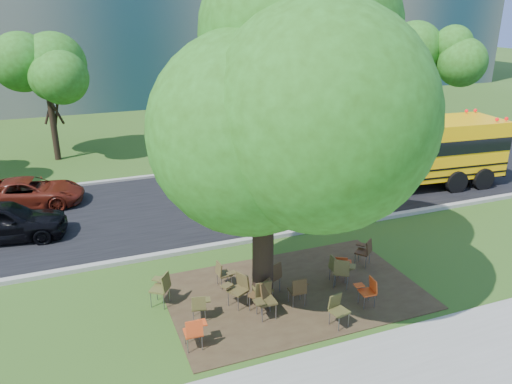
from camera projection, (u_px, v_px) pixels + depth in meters
name	position (u px, v px, depth m)	size (l,w,h in m)	color
ground	(255.00, 291.00, 14.19)	(160.00, 160.00, 0.00)	#315119
dirt_patch	(294.00, 292.00, 14.09)	(7.00, 4.50, 0.03)	#382819
asphalt_road	(193.00, 205.00, 20.30)	(80.00, 8.00, 0.04)	black
kerb_near	(222.00, 245.00, 16.79)	(80.00, 0.25, 0.14)	gray
kerb_far	(171.00, 174.00, 23.87)	(80.00, 0.25, 0.14)	gray
bg_tree_2	(47.00, 79.00, 25.01)	(4.80, 4.80, 6.62)	black
bg_tree_3	(298.00, 57.00, 27.40)	(5.60, 5.60, 7.84)	black
bg_tree_4	(427.00, 66.00, 29.49)	(5.00, 5.00, 6.85)	black
main_tree	(264.00, 98.00, 11.67)	(7.20, 7.20, 9.20)	black
school_bus	(383.00, 153.00, 21.41)	(12.23, 3.61, 2.95)	#FFB308
chair_0	(195.00, 330.00, 11.57)	(0.58, 0.51, 0.87)	#D54216
chair_1	(200.00, 305.00, 12.66)	(0.57, 0.45, 0.77)	#4C4621
chair_2	(262.00, 292.00, 13.04)	(0.64, 0.80, 0.96)	#4A331A
chair_3	(264.00, 297.00, 12.78)	(0.62, 0.56, 0.96)	#43391D
chair_4	(299.00, 288.00, 13.29)	(0.59, 0.51, 0.86)	#3E2C16
chair_5	(337.00, 308.00, 12.43)	(0.59, 0.62, 0.86)	#47421F
chair_6	(369.00, 289.00, 13.34)	(0.47, 0.55, 0.81)	#D34416
chair_7	(343.00, 270.00, 14.15)	(0.79, 0.63, 0.93)	brown
chair_8	(162.00, 285.00, 13.32)	(0.64, 0.82, 0.95)	brown
chair_9	(238.00, 287.00, 13.30)	(0.75, 0.63, 0.93)	#4A3E20
chair_10	(223.00, 272.00, 14.19)	(0.51, 0.53, 0.80)	#4F4222
chair_11	(273.00, 274.00, 13.91)	(0.64, 0.75, 0.94)	#452F18
chair_12	(337.00, 267.00, 14.38)	(0.50, 0.56, 0.86)	#4B4820
chair_13	(365.00, 250.00, 15.38)	(0.60, 0.76, 0.89)	#3F2516
chair_14	(341.00, 265.00, 14.54)	(0.68, 0.53, 0.82)	#AF3312
chair_15	(263.00, 284.00, 13.48)	(0.62, 0.52, 0.88)	#4D4821
black_car	(3.00, 221.00, 17.03)	(1.67, 4.14, 1.41)	black
bg_car_red	(30.00, 192.00, 20.06)	(1.93, 4.18, 1.16)	#54180E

